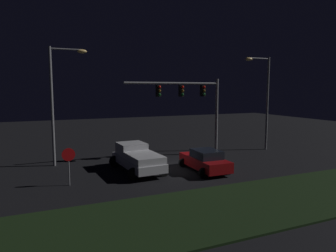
# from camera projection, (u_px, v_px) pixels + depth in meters

# --- Properties ---
(ground_plane) EXTENTS (80.00, 80.00, 0.00)m
(ground_plane) POSITION_uv_depth(u_px,v_px,m) (173.00, 166.00, 22.84)
(ground_plane) COLOR black
(grass_median) EXTENTS (27.02, 5.84, 0.10)m
(grass_median) POSITION_uv_depth(u_px,v_px,m) (245.00, 204.00, 15.18)
(grass_median) COLOR black
(grass_median) RESTS_ON ground_plane
(pickup_truck) EXTENTS (3.07, 5.50, 1.80)m
(pickup_truck) POSITION_uv_depth(u_px,v_px,m) (137.00, 157.00, 21.54)
(pickup_truck) COLOR #B7B7BC
(pickup_truck) RESTS_ON ground_plane
(car_sedan) EXTENTS (2.52, 4.42, 1.51)m
(car_sedan) POSITION_uv_depth(u_px,v_px,m) (205.00, 160.00, 21.51)
(car_sedan) COLOR maroon
(car_sedan) RESTS_ON ground_plane
(traffic_signal_gantry) EXTENTS (8.32, 0.56, 6.50)m
(traffic_signal_gantry) POSITION_uv_depth(u_px,v_px,m) (192.00, 98.00, 25.76)
(traffic_signal_gantry) COLOR slate
(traffic_signal_gantry) RESTS_ON ground_plane
(street_lamp_left) EXTENTS (2.69, 0.44, 8.64)m
(street_lamp_left) POSITION_uv_depth(u_px,v_px,m) (59.00, 92.00, 22.67)
(street_lamp_left) COLOR slate
(street_lamp_left) RESTS_ON ground_plane
(street_lamp_right) EXTENTS (2.69, 0.44, 8.52)m
(street_lamp_right) POSITION_uv_depth(u_px,v_px,m) (263.00, 92.00, 28.58)
(street_lamp_right) COLOR slate
(street_lamp_right) RESTS_ON ground_plane
(stop_sign) EXTENTS (0.76, 0.08, 2.23)m
(stop_sign) POSITION_uv_depth(u_px,v_px,m) (69.00, 159.00, 18.14)
(stop_sign) COLOR slate
(stop_sign) RESTS_ON ground_plane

